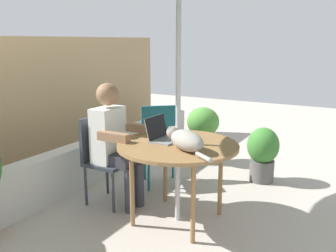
% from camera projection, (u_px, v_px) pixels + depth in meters
% --- Properties ---
extents(ground_plane, '(14.00, 14.00, 0.00)m').
position_uv_depth(ground_plane, '(177.00, 220.00, 3.43)').
color(ground_plane, '#ADA399').
extents(fence_back, '(5.85, 0.08, 1.67)m').
position_uv_depth(fence_back, '(14.00, 110.00, 4.27)').
color(fence_back, tan).
rests_on(fence_back, ground).
extents(planter_wall_low, '(5.27, 0.20, 0.49)m').
position_uv_depth(planter_wall_low, '(67.00, 170.00, 4.03)').
color(planter_wall_low, beige).
rests_on(planter_wall_low, ground).
extents(patio_table, '(1.08, 1.08, 0.73)m').
position_uv_depth(patio_table, '(178.00, 150.00, 3.28)').
color(patio_table, olive).
rests_on(patio_table, ground).
extents(chair_occupied, '(0.40, 0.40, 0.89)m').
position_uv_depth(chair_occupied, '(102.00, 153.00, 3.73)').
color(chair_occupied, '#33383F').
rests_on(chair_occupied, ground).
extents(chair_empty, '(0.56, 0.56, 0.89)m').
position_uv_depth(chair_empty, '(160.00, 139.00, 4.26)').
color(chair_empty, '#1E606B').
rests_on(chair_empty, ground).
extents(person_seated, '(0.48, 0.48, 1.23)m').
position_uv_depth(person_seated, '(114.00, 138.00, 3.61)').
color(person_seated, white).
rests_on(person_seated, ground).
extents(laptop, '(0.31, 0.26, 0.21)m').
position_uv_depth(laptop, '(161.00, 133.00, 3.38)').
color(laptop, gray).
rests_on(laptop, patio_table).
extents(cat, '(0.41, 0.57, 0.17)m').
position_uv_depth(cat, '(185.00, 140.00, 3.07)').
color(cat, gray).
rests_on(cat, patio_table).
extents(potted_plant_by_chair, '(0.37, 0.37, 0.64)m').
position_uv_depth(potted_plant_by_chair, '(263.00, 152.00, 4.31)').
color(potted_plant_by_chair, '#595654').
rests_on(potted_plant_by_chair, ground).
extents(potted_plant_corner, '(0.43, 0.43, 0.75)m').
position_uv_depth(potted_plant_corner, '(203.00, 131.00, 4.99)').
color(potted_plant_corner, '#595654').
rests_on(potted_plant_corner, ground).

